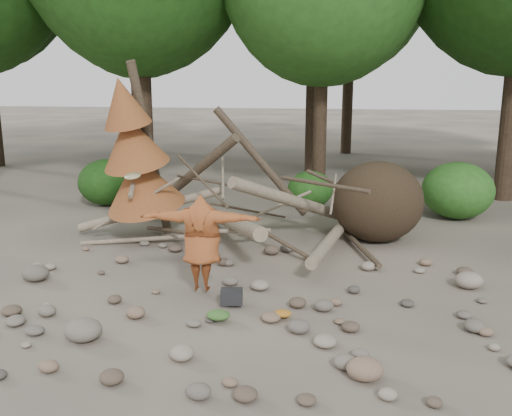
# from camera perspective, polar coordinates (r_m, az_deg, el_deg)

# --- Properties ---
(ground) EXTENTS (120.00, 120.00, 0.00)m
(ground) POSITION_cam_1_polar(r_m,az_deg,el_deg) (10.39, -1.33, -9.42)
(ground) COLOR #514C44
(ground) RESTS_ON ground
(deadfall_pile) EXTENTS (8.55, 5.24, 3.30)m
(deadfall_pile) POSITION_cam_1_polar(r_m,az_deg,el_deg) (14.04, 9.71, 0.48)
(deadfall_pile) COLOR #332619
(deadfall_pile) RESTS_ON ground
(dead_conifer) EXTENTS (2.06, 2.16, 4.35)m
(dead_conifer) POSITION_cam_1_polar(r_m,az_deg,el_deg) (13.80, -11.92, 5.07)
(dead_conifer) COLOR #4C3F30
(dead_conifer) RESTS_ON ground
(bush_left) EXTENTS (1.80, 1.80, 1.44)m
(bush_left) POSITION_cam_1_polar(r_m,az_deg,el_deg) (18.40, -14.65, 2.52)
(bush_left) COLOR #1B4512
(bush_left) RESTS_ON ground
(bush_mid) EXTENTS (1.40, 1.40, 1.12)m
(bush_mid) POSITION_cam_1_polar(r_m,az_deg,el_deg) (17.61, 5.45, 1.89)
(bush_mid) COLOR #245719
(bush_mid) RESTS_ON ground
(bush_right) EXTENTS (2.00, 2.00, 1.60)m
(bush_right) POSITION_cam_1_polar(r_m,az_deg,el_deg) (17.10, 19.52, 1.67)
(bush_right) COLOR #2D6720
(bush_right) RESTS_ON ground
(frisbee_thrower) EXTENTS (2.46, 0.78, 2.23)m
(frisbee_thrower) POSITION_cam_1_polar(r_m,az_deg,el_deg) (10.52, -5.48, -3.49)
(frisbee_thrower) COLOR brown
(frisbee_thrower) RESTS_ON ground
(backpack) EXTENTS (0.42, 0.31, 0.26)m
(backpack) POSITION_cam_1_polar(r_m,az_deg,el_deg) (10.19, -2.45, -9.13)
(backpack) COLOR black
(backpack) RESTS_ON ground
(cloth_green) EXTENTS (0.40, 0.33, 0.15)m
(cloth_green) POSITION_cam_1_polar(r_m,az_deg,el_deg) (9.62, -3.78, -10.89)
(cloth_green) COLOR #335D25
(cloth_green) RESTS_ON ground
(cloth_orange) EXTENTS (0.30, 0.25, 0.11)m
(cloth_orange) POSITION_cam_1_polar(r_m,az_deg,el_deg) (9.72, 2.68, -10.75)
(cloth_orange) COLOR #A3661C
(cloth_orange) RESTS_ON ground
(boulder_front_left) EXTENTS (0.59, 0.53, 0.35)m
(boulder_front_left) POSITION_cam_1_polar(r_m,az_deg,el_deg) (9.34, -16.93, -11.57)
(boulder_front_left) COLOR #6D655B
(boulder_front_left) RESTS_ON ground
(boulder_front_right) EXTENTS (0.50, 0.45, 0.30)m
(boulder_front_right) POSITION_cam_1_polar(r_m,az_deg,el_deg) (8.07, 10.84, -15.53)
(boulder_front_right) COLOR #7F624F
(boulder_front_right) RESTS_ON ground
(boulder_mid_right) EXTENTS (0.53, 0.48, 0.32)m
(boulder_mid_right) POSITION_cam_1_polar(r_m,az_deg,el_deg) (11.73, 20.52, -6.78)
(boulder_mid_right) COLOR gray
(boulder_mid_right) RESTS_ON ground
(boulder_mid_left) EXTENTS (0.54, 0.49, 0.32)m
(boulder_mid_left) POSITION_cam_1_polar(r_m,az_deg,el_deg) (12.18, -21.20, -6.08)
(boulder_mid_left) COLOR #5E584F
(boulder_mid_left) RESTS_ON ground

